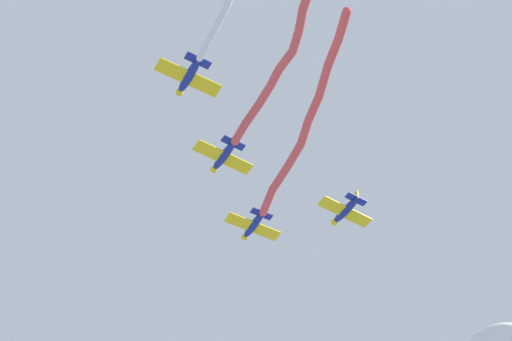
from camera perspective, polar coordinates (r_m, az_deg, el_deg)
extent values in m
ellipsoid|color=navy|center=(86.28, -0.18, -4.10)|extent=(4.60, 1.86, 0.92)
sphere|color=yellow|center=(87.61, -0.85, -4.99)|extent=(0.93, 0.93, 0.78)
ellipsoid|color=black|center=(86.87, -0.36, -4.18)|extent=(1.23, 0.84, 0.49)
cube|color=yellow|center=(86.29, -0.23, -4.22)|extent=(2.90, 6.73, 0.12)
cube|color=navy|center=(85.20, 0.42, -3.26)|extent=(1.39, 2.68, 0.10)
cube|color=yellow|center=(85.61, 0.39, -3.07)|extent=(1.03, 0.34, 1.27)
cylinder|color=#DB4C4C|center=(84.16, 0.89, -2.31)|extent=(3.31, 1.92, 1.56)
cylinder|color=#DB4C4C|center=(82.68, 1.81, -0.56)|extent=(3.61, 1.58, 1.34)
cylinder|color=#DB4C4C|center=(81.17, 2.89, 1.17)|extent=(3.36, 1.71, 1.20)
cylinder|color=#DB4C4C|center=(79.64, 3.66, 2.87)|extent=(3.05, 2.17, 1.03)
cylinder|color=#DB4C4C|center=(78.19, 4.34, 4.66)|extent=(3.27, 1.97, 1.25)
cylinder|color=#DB4C4C|center=(76.65, 5.08, 6.71)|extent=(3.60, 2.55, 1.03)
cylinder|color=#DB4C4C|center=(75.04, 5.81, 8.83)|extent=(3.22, 2.15, 0.91)
cylinder|color=#DB4C4C|center=(73.67, 6.50, 10.75)|extent=(2.89, 2.18, 0.91)
sphere|color=#DB4C4C|center=(84.89, 0.54, -3.16)|extent=(0.89, 0.89, 0.89)
sphere|color=#DB4C4C|center=(83.46, 1.24, -1.44)|extent=(0.89, 0.89, 0.89)
sphere|color=#DB4C4C|center=(81.92, 2.40, 0.33)|extent=(0.89, 0.89, 0.89)
sphere|color=#DB4C4C|center=(80.44, 3.39, 2.03)|extent=(0.89, 0.89, 0.89)
sphere|color=#DB4C4C|center=(78.86, 3.93, 3.73)|extent=(0.89, 0.89, 0.89)
sphere|color=#DB4C4C|center=(77.54, 4.75, 5.60)|extent=(0.89, 0.89, 0.89)
sphere|color=#DB4C4C|center=(75.79, 5.42, 7.85)|extent=(0.89, 0.89, 0.89)
sphere|color=#DB4C4C|center=(74.31, 6.22, 9.82)|extent=(0.89, 0.89, 0.89)
sphere|color=#DB4C4C|center=(73.06, 6.79, 11.69)|extent=(0.89, 0.89, 0.89)
ellipsoid|color=navy|center=(79.73, -2.40, 1.11)|extent=(4.59, 1.64, 0.92)
sphere|color=yellow|center=(80.94, -3.16, 0.10)|extent=(0.90, 0.90, 0.78)
ellipsoid|color=black|center=(80.31, -2.59, 1.00)|extent=(1.21, 0.79, 0.49)
cube|color=yellow|center=(79.72, -2.46, 0.98)|extent=(2.58, 6.71, 0.12)
cube|color=navy|center=(78.76, -1.71, 2.07)|extent=(1.26, 2.66, 0.10)
cube|color=yellow|center=(79.19, -1.74, 2.23)|extent=(1.03, 0.29, 1.27)
cylinder|color=#DB4C4C|center=(77.90, -1.18, 2.87)|extent=(2.66, 1.39, 1.12)
cylinder|color=#DB4C4C|center=(76.73, -0.26, 4.29)|extent=(2.83, 1.30, 1.01)
cylinder|color=#DB4C4C|center=(75.75, 0.67, 5.69)|extent=(2.43, 1.25, 1.23)
cylinder|color=#DB4C4C|center=(74.97, 1.42, 6.97)|extent=(2.22, 1.37, 1.04)
cylinder|color=#DB4C4C|center=(73.98, 2.25, 8.24)|extent=(2.60, 1.27, 0.99)
cylinder|color=#DB4C4C|center=(72.83, 3.00, 9.65)|extent=(2.45, 1.83, 0.93)
cylinder|color=#DB4C4C|center=(71.64, 3.38, 11.16)|extent=(2.47, 2.00, 1.09)
sphere|color=#DB4C4C|center=(78.46, -1.58, 2.18)|extent=(0.85, 0.85, 0.85)
sphere|color=#DB4C4C|center=(77.34, -0.77, 3.56)|extent=(0.85, 0.85, 0.85)
sphere|color=#DB4C4C|center=(76.13, 0.26, 5.02)|extent=(0.85, 0.85, 0.85)
sphere|color=#DB4C4C|center=(75.39, 1.09, 6.36)|extent=(0.85, 0.85, 0.85)
sphere|color=#DB4C4C|center=(74.57, 1.75, 7.58)|extent=(0.85, 0.85, 0.85)
sphere|color=#DB4C4C|center=(73.41, 2.77, 8.91)|extent=(0.85, 0.85, 0.85)
sphere|color=#DB4C4C|center=(72.27, 3.24, 10.40)|extent=(0.85, 0.85, 0.85)
sphere|color=#DB4C4C|center=(71.02, 3.53, 11.93)|extent=(0.85, 0.85, 0.85)
ellipsoid|color=navy|center=(85.72, 6.72, -2.97)|extent=(4.59, 1.57, 0.92)
sphere|color=yellow|center=(86.83, 5.88, -3.86)|extent=(0.89, 0.89, 0.78)
ellipsoid|color=black|center=(86.26, 6.48, -3.05)|extent=(1.20, 0.77, 0.49)
cube|color=yellow|center=(85.71, 6.67, -3.09)|extent=(2.47, 6.70, 0.12)
cube|color=navy|center=(84.84, 7.48, -2.14)|extent=(1.22, 2.66, 0.10)
cube|color=yellow|center=(85.24, 7.41, -1.96)|extent=(1.03, 0.27, 1.27)
ellipsoid|color=navy|center=(73.84, -5.02, 7.05)|extent=(4.60, 1.81, 0.92)
sphere|color=yellow|center=(74.96, -5.74, 5.84)|extent=(0.93, 0.93, 0.78)
ellipsoid|color=black|center=(74.42, -5.19, 6.88)|extent=(1.23, 0.83, 0.49)
cube|color=yellow|center=(73.81, -5.07, 6.91)|extent=(2.83, 6.73, 0.12)
cube|color=navy|center=(72.96, -4.36, 8.19)|extent=(1.36, 2.68, 0.10)
cube|color=yellow|center=(73.41, -4.37, 8.33)|extent=(1.03, 0.33, 1.27)
cylinder|color=white|center=(71.78, -3.73, 9.31)|extent=(3.36, 1.47, 0.85)
cylinder|color=white|center=(70.39, -2.69, 11.26)|extent=(2.98, 1.28, 0.93)
sphere|color=white|center=(72.67, -4.24, 8.35)|extent=(0.64, 0.64, 0.64)
sphere|color=white|center=(70.92, -3.20, 10.30)|extent=(0.64, 0.64, 0.64)
sphere|color=white|center=(69.89, -2.16, 12.23)|extent=(0.64, 0.64, 0.64)
ellipsoid|color=white|center=(102.53, 17.94, -12.00)|extent=(8.59, 9.21, 2.60)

